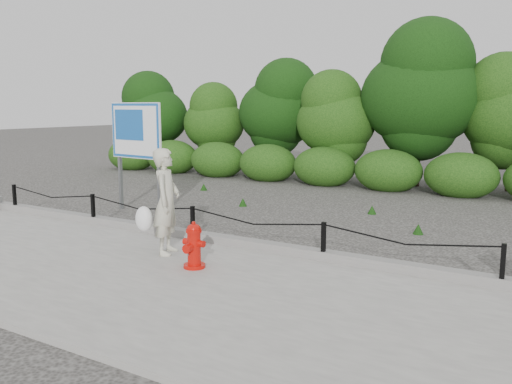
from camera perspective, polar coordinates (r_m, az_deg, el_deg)
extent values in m
plane|color=#2D2B28|center=(9.66, -6.64, -5.45)|extent=(90.00, 90.00, 0.00)
cube|color=gray|center=(8.23, -15.31, -8.03)|extent=(14.00, 4.00, 0.08)
cube|color=slate|center=(9.66, -6.47, -4.53)|extent=(14.00, 0.22, 0.14)
cube|color=black|center=(13.20, -24.06, -0.56)|extent=(0.06, 0.06, 0.60)
cube|color=black|center=(11.26, -16.77, -1.71)|extent=(0.06, 0.06, 0.60)
cube|color=black|center=(9.57, -6.68, -3.25)|extent=(0.06, 0.06, 0.60)
cube|color=black|center=(8.31, 7.12, -5.17)|extent=(0.06, 0.06, 0.60)
cube|color=black|center=(7.67, 24.53, -7.14)|extent=(0.06, 0.06, 0.60)
cylinder|color=black|center=(12.17, -20.77, -0.07)|extent=(2.50, 0.02, 0.02)
cylinder|color=black|center=(10.33, -12.18, -1.23)|extent=(2.50, 0.02, 0.02)
cylinder|color=black|center=(8.82, -0.28, -2.78)|extent=(2.50, 0.02, 0.02)
cylinder|color=black|center=(7.84, 15.53, -4.64)|extent=(2.50, 0.02, 0.02)
cylinder|color=black|center=(21.46, -10.52, 4.92)|extent=(0.18, 0.18, 1.81)
ellipsoid|color=#1B4B11|center=(21.41, -10.62, 8.31)|extent=(2.68, 2.32, 2.90)
cylinder|color=black|center=(20.22, -4.44, 4.48)|extent=(0.18, 0.18, 1.58)
ellipsoid|color=#1B4B11|center=(20.16, -4.48, 7.62)|extent=(2.34, 2.03, 2.53)
cylinder|color=black|center=(19.20, 2.34, 4.81)|extent=(0.18, 0.18, 1.96)
ellipsoid|color=#1B4B11|center=(19.15, 2.37, 8.90)|extent=(2.90, 2.50, 3.13)
cylinder|color=black|center=(17.40, 8.29, 3.88)|extent=(0.18, 0.18, 1.72)
ellipsoid|color=#1B4B11|center=(17.34, 8.38, 7.84)|extent=(2.54, 2.20, 2.75)
cylinder|color=black|center=(16.95, 16.67, 4.61)|extent=(0.18, 0.18, 2.40)
ellipsoid|color=#1B4B11|center=(16.91, 16.94, 10.29)|extent=(3.55, 3.07, 3.84)
cylinder|color=black|center=(16.91, 25.20, 3.26)|extent=(0.18, 0.18, 1.89)
cylinder|color=#BF0E07|center=(8.01, -6.50, -7.72)|extent=(0.32, 0.32, 0.05)
cylinder|color=#BF0E07|center=(7.94, -6.53, -5.88)|extent=(0.20, 0.20, 0.48)
cylinder|color=#BF0E07|center=(7.88, -6.57, -4.07)|extent=(0.23, 0.23, 0.04)
ellipsoid|color=#BF0E07|center=(7.87, -6.57, -3.88)|extent=(0.21, 0.21, 0.15)
cylinder|color=#BF0E07|center=(7.85, -6.58, -3.28)|extent=(0.05, 0.05, 0.04)
cylinder|color=#BF0E07|center=(8.00, -7.31, -5.19)|extent=(0.09, 0.10, 0.10)
cylinder|color=#BF0E07|center=(7.84, -5.76, -5.46)|extent=(0.09, 0.10, 0.10)
cylinder|color=#BF0E07|center=(7.82, -7.17, -5.92)|extent=(0.13, 0.11, 0.13)
cylinder|color=slate|center=(7.88, -7.20, -6.35)|extent=(0.01, 0.05, 0.10)
imported|color=beige|center=(8.64, -9.39, -0.99)|extent=(0.61, 0.72, 1.68)
ellipsoid|color=white|center=(8.82, -11.70, -2.78)|extent=(0.30, 0.24, 0.40)
cube|color=slate|center=(13.01, -14.15, 3.64)|extent=(0.08, 0.08, 2.48)
cube|color=slate|center=(12.04, -10.19, 3.35)|extent=(0.08, 0.08, 2.48)
cube|color=white|center=(12.44, -12.53, 6.33)|extent=(1.55, 0.19, 1.24)
cube|color=#1654A3|center=(12.42, -12.63, 6.32)|extent=(1.51, 0.14, 1.20)
cube|color=#1654A3|center=(12.55, -13.24, 6.89)|extent=(0.93, 0.09, 0.68)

